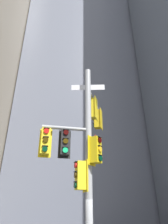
{
  "coord_description": "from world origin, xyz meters",
  "views": [
    {
      "loc": [
        -0.89,
        -7.68,
        2.21
      ],
      "look_at": [
        -0.13,
        0.57,
        6.21
      ],
      "focal_mm": 32.18,
      "sensor_mm": 36.0,
      "label": 1
    }
  ],
  "objects": [
    {
      "name": "signal_pole_assembly",
      "position": [
        -0.16,
        0.24,
        4.61
      ],
      "size": [
        2.95,
        2.7,
        8.13
      ],
      "color": "#9EA0A3",
      "rests_on": "ground"
    },
    {
      "name": "building_mid_block",
      "position": [
        1.52,
        22.86,
        21.97
      ],
      "size": [
        17.85,
        17.85,
        43.94
      ],
      "primitive_type": "cube",
      "color": "slate",
      "rests_on": "ground"
    }
  ]
}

